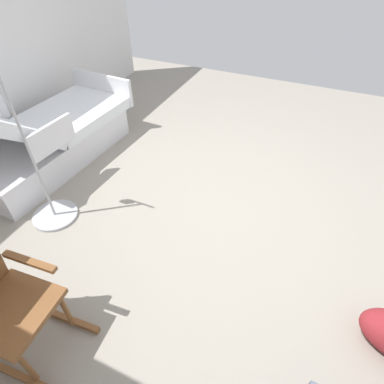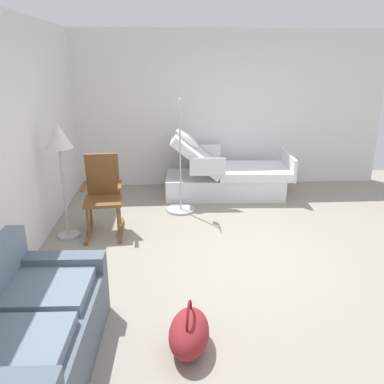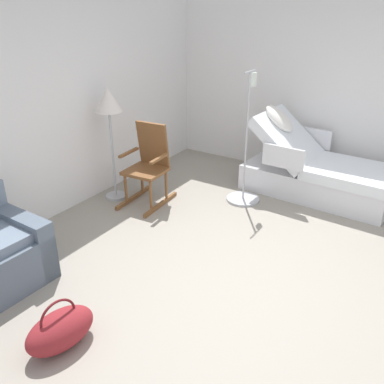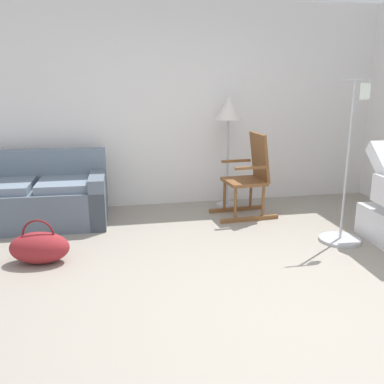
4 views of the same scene
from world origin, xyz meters
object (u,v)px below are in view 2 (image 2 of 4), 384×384
Objects in this scene: floor_lamp at (59,144)px; rocking_chair at (103,195)px; couch at (27,337)px; duffel_bag at (189,333)px; hospital_bed at (225,177)px; iv_pole at (181,195)px.

rocking_chair is at bearing -70.59° from floor_lamp.
couch reaches higher than duffel_bag.
rocking_chair reaches higher than duffel_bag.
hospital_bed is 1.42× the size of floor_lamp.
floor_lamp reaches higher than hospital_bed.
hospital_bed is 1.25× the size of iv_pole.
rocking_chair is 1.74× the size of duffel_bag.
iv_pole reaches higher than floor_lamp.
couch is at bearing 98.25° from duffel_bag.
hospital_bed is 2.89m from floor_lamp.
couch is 1.10× the size of floor_lamp.
floor_lamp is 2.45× the size of duffel_bag.
iv_pole is at bearing -0.79° from duffel_bag.
floor_lamp is (-1.54, 2.27, 0.91)m from hospital_bed.
couch is at bearing -173.67° from floor_lamp.
rocking_chair is 2.63m from duffel_bag.
hospital_bed reaches higher than couch.
floor_lamp is (-0.16, 0.46, 0.72)m from rocking_chair.
iv_pole reaches higher than rocking_chair.
couch is at bearing 175.80° from rocking_chair.
floor_lamp is 0.88× the size of iv_pole.
rocking_chair is 0.71× the size of floor_lamp.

